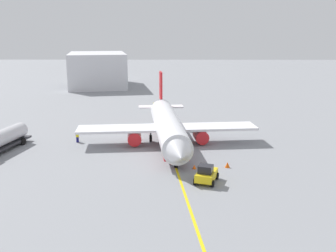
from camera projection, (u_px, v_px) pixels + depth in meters
ground_plane at (168, 145)px, 61.03m from camera, size 400.00×400.00×0.00m
airplane at (168, 127)px, 60.82m from camera, size 33.82×28.37×9.97m
fuel_tanker at (3, 139)px, 57.78m from camera, size 11.63×4.42×3.15m
pushback_tug at (206, 174)px, 45.44m from camera, size 4.04×3.24×2.20m
refueling_worker at (77, 137)px, 62.32m from camera, size 0.52×0.36×1.71m
safety_cone_nose at (227, 165)px, 50.63m from camera, size 0.65×0.65×0.72m
safety_cone_wingtip at (194, 167)px, 50.12m from camera, size 0.51×0.51×0.56m
distant_hangar at (97, 70)px, 127.51m from camera, size 29.07×22.27×10.74m
taxi_line_marking at (168, 145)px, 61.03m from camera, size 75.74×8.54×0.01m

